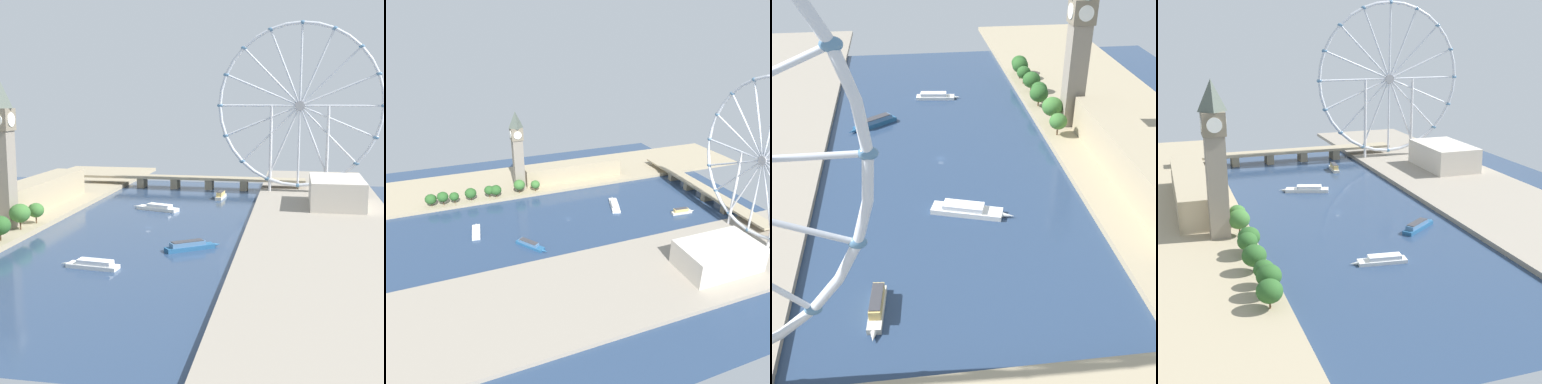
% 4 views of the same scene
% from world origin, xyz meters
% --- Properties ---
extents(ground_plane, '(378.83, 378.83, 0.00)m').
position_xyz_m(ground_plane, '(0.00, 0.00, 0.00)').
color(ground_plane, navy).
extents(riverbank_right, '(90.00, 520.00, 3.00)m').
position_xyz_m(riverbank_right, '(104.41, 0.00, 1.50)').
color(riverbank_right, gray).
rests_on(riverbank_right, ground_plane).
extents(clock_tower, '(13.03, 13.03, 85.51)m').
position_xyz_m(clock_tower, '(-77.11, -28.44, 47.56)').
color(clock_tower, gray).
rests_on(clock_tower, riverbank_left).
extents(parliament_block, '(22.00, 114.74, 19.07)m').
position_xyz_m(parliament_block, '(-87.17, 36.93, 12.54)').
color(parliament_block, tan).
rests_on(parliament_block, riverbank_left).
extents(ferris_wheel, '(130.68, 3.20, 132.60)m').
position_xyz_m(ferris_wheel, '(89.01, 131.04, 70.52)').
color(ferris_wheel, silver).
rests_on(ferris_wheel, riverbank_right).
extents(riverside_hall, '(36.07, 58.69, 19.36)m').
position_xyz_m(riverside_hall, '(115.37, 76.07, 12.68)').
color(riverside_hall, beige).
rests_on(riverside_hall, riverbank_right).
extents(river_bridge, '(190.83, 15.53, 10.17)m').
position_xyz_m(river_bridge, '(0.00, 150.51, 7.56)').
color(river_bridge, tan).
rests_on(river_bridge, ground_plane).
extents(tour_boat_0, '(6.41, 24.44, 5.81)m').
position_xyz_m(tour_boat_0, '(30.61, 106.58, 2.45)').
color(tour_boat_0, beige).
rests_on(tour_boat_0, ground_plane).
extents(tour_boat_1, '(29.31, 9.73, 4.06)m').
position_xyz_m(tour_boat_1, '(-3.99, -85.14, 1.72)').
color(tour_boat_1, white).
rests_on(tour_boat_1, ground_plane).
extents(tour_boat_2, '(35.47, 16.97, 4.50)m').
position_xyz_m(tour_boat_2, '(-6.84, 52.19, 1.83)').
color(tour_boat_2, white).
rests_on(tour_boat_2, ground_plane).
extents(tour_boat_3, '(27.76, 21.75, 5.01)m').
position_xyz_m(tour_boat_3, '(34.44, -46.10, 2.11)').
color(tour_boat_3, '#235684').
rests_on(tour_boat_3, ground_plane).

